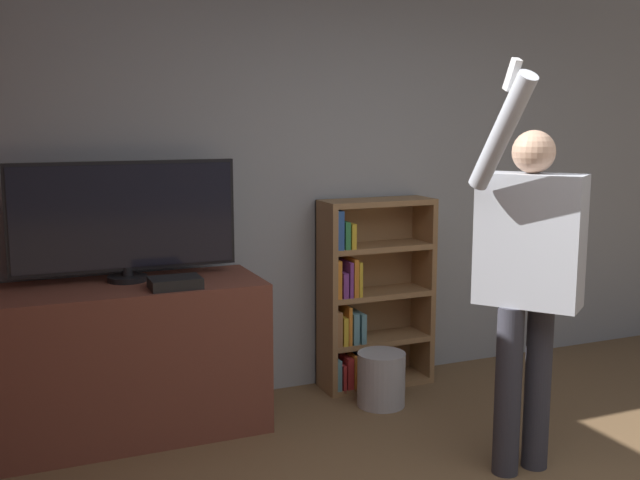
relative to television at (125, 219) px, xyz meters
The scene contains 7 objects.
wall_back 1.44m from the television, 11.07° to the left, with size 6.43×0.06×2.70m.
tv_ledge 0.78m from the television, 90.00° to the right, with size 1.43×0.62×0.85m.
television is the anchor object (origin of this frame).
game_console 0.47m from the television, 53.20° to the right, with size 0.27×0.19×0.06m.
bookshelf 1.65m from the television, ahead, with size 0.75×0.28×1.24m.
person 2.16m from the television, 37.55° to the right, with size 0.64×0.59×2.01m.
waste_bin 1.81m from the television, 10.32° to the right, with size 0.30×0.30×0.33m.
Camera 1 is at (-2.01, -1.79, 1.75)m, focal length 42.00 mm.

